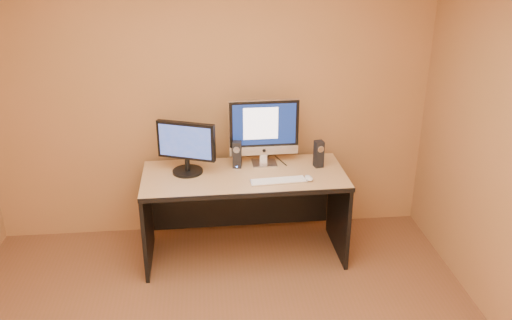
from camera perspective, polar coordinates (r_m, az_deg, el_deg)
The scene contains 10 objects.
walls at distance 3.04m, azimuth -3.92°, elevation -4.58°, with size 4.00×4.00×2.60m, color #9A653E, non-canonical shape.
desk at distance 4.77m, azimuth -1.21°, elevation -5.86°, with size 1.72×0.75×0.80m, color tan, non-canonical shape.
imac at distance 4.69m, azimuth 0.89°, elevation 2.93°, with size 0.61×0.23×0.59m, color #B5B5B9, non-canonical shape.
second_monitor at distance 4.57m, azimuth -7.33°, elevation 1.27°, with size 0.52×0.26×0.45m, color black, non-canonical shape.
speaker_left at distance 4.69m, azimuth -2.00°, elevation 0.59°, with size 0.07×0.08×0.24m, color black, non-canonical shape.
speaker_right at distance 4.73m, azimuth 6.62°, elevation 0.64°, with size 0.07×0.08×0.24m, color black, non-canonical shape.
keyboard at distance 4.46m, azimuth 2.38°, elevation -2.20°, with size 0.46×0.12×0.02m, color silver.
mouse at distance 4.50m, azimuth 5.57°, elevation -1.89°, with size 0.06×0.11×0.04m, color silver.
cable_a at distance 4.86m, azimuth 2.61°, elevation -0.06°, with size 0.01×0.01×0.24m, color black.
cable_b at distance 4.90m, azimuth 1.24°, elevation 0.21°, with size 0.01×0.01×0.19m, color black.
Camera 1 is at (-0.06, -2.69, 2.72)m, focal length 38.00 mm.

